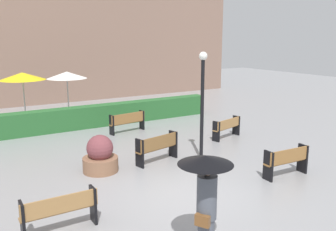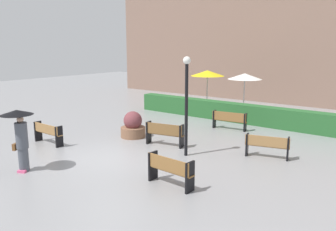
% 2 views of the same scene
% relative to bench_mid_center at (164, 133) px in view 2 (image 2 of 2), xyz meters
% --- Properties ---
extents(ground_plane, '(60.00, 60.00, 0.00)m').
position_rel_bench_mid_center_xyz_m(ground_plane, '(-0.65, -2.53, -0.55)').
color(ground_plane, gray).
extents(bench_mid_center, '(1.65, 0.69, 0.93)m').
position_rel_bench_mid_center_xyz_m(bench_mid_center, '(0.00, 0.00, 0.00)').
color(bench_mid_center, brown).
rests_on(bench_mid_center, ground).
extents(bench_near_right, '(1.54, 0.45, 0.89)m').
position_rel_bench_mid_center_xyz_m(bench_near_right, '(2.65, -3.12, -0.03)').
color(bench_near_right, olive).
rests_on(bench_near_right, ground).
extents(bench_near_left, '(1.62, 0.33, 0.86)m').
position_rel_bench_mid_center_xyz_m(bench_near_left, '(-3.99, -2.77, -0.03)').
color(bench_near_left, '#9E7242').
rests_on(bench_near_left, ground).
extents(bench_back_row, '(1.71, 0.55, 0.87)m').
position_rel_bench_mid_center_xyz_m(bench_back_row, '(0.81, 4.07, -0.03)').
color(bench_back_row, olive).
rests_on(bench_back_row, ground).
extents(bench_far_right, '(1.58, 0.71, 0.83)m').
position_rel_bench_mid_center_xyz_m(bench_far_right, '(3.91, 1.06, -0.05)').
color(bench_far_right, '#9E7242').
rests_on(bench_far_right, ground).
extents(pedestrian_with_umbrella, '(1.02, 1.02, 2.03)m').
position_rel_bench_mid_center_xyz_m(pedestrian_with_umbrella, '(-1.89, -5.08, 0.80)').
color(pedestrian_with_umbrella, '#4C515B').
rests_on(pedestrian_with_umbrella, ground).
extents(planter_pot, '(1.10, 1.10, 1.17)m').
position_rel_bench_mid_center_xyz_m(planter_pot, '(-1.95, 0.20, -0.05)').
color(planter_pot, brown).
rests_on(planter_pot, ground).
extents(lamp_post, '(0.28, 0.28, 3.65)m').
position_rel_bench_mid_center_xyz_m(lamp_post, '(1.42, -0.51, 1.71)').
color(lamp_post, black).
rests_on(lamp_post, ground).
extents(patio_umbrella_yellow, '(2.09, 2.09, 2.51)m').
position_rel_bench_mid_center_xyz_m(patio_umbrella_yellow, '(-2.75, 7.86, 1.78)').
color(patio_umbrella_yellow, silver).
rests_on(patio_umbrella_yellow, ground).
extents(patio_umbrella_white, '(2.02, 2.02, 2.39)m').
position_rel_bench_mid_center_xyz_m(patio_umbrella_white, '(-0.51, 8.45, 1.66)').
color(patio_umbrella_white, silver).
rests_on(patio_umbrella_white, ground).
extents(hedge_strip, '(12.07, 0.70, 0.99)m').
position_rel_bench_mid_center_xyz_m(hedge_strip, '(0.04, 5.87, -0.05)').
color(hedge_strip, '#28602D').
rests_on(hedge_strip, ground).
extents(building_facade, '(28.00, 1.20, 11.19)m').
position_rel_bench_mid_center_xyz_m(building_facade, '(-0.65, 13.47, 5.05)').
color(building_facade, '#846656').
rests_on(building_facade, ground).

